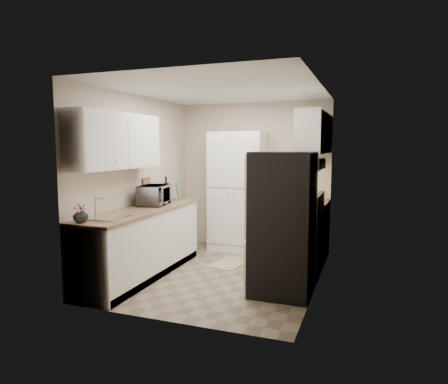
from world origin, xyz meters
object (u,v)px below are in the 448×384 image
Objects in this scene: pantry_cabinet at (237,192)px; toaster_oven at (306,194)px; electric_range at (297,240)px; wine_bottle at (166,189)px; refrigerator at (283,224)px; microwave at (154,195)px.

pantry_cabinet is 5.40× the size of toaster_oven.
wine_bottle is at bearing 177.19° from electric_range.
pantry_cabinet is 2.07m from refrigerator.
electric_range is 0.88m from refrigerator.
toaster_oven is at bearing 89.09° from refrigerator.
refrigerator is (-0.03, -0.80, 0.37)m from electric_range.
toaster_oven is (-0.01, 0.77, 0.55)m from electric_range.
microwave is (-0.82, -1.34, 0.06)m from pantry_cabinet.
wine_bottle is at bearing -167.34° from toaster_oven.
microwave is at bearing -121.42° from pantry_cabinet.
electric_range is 0.94m from toaster_oven.
toaster_oven is (1.16, -0.16, 0.03)m from pantry_cabinet.
pantry_cabinet is 1.18m from toaster_oven.
electric_range is 3.31× the size of wine_bottle.
toaster_oven is (0.02, 1.57, 0.18)m from refrigerator.
toaster_oven reaches higher than electric_range.
microwave is 1.51× the size of wine_bottle.
microwave is 0.53m from wine_bottle.
pantry_cabinet reaches higher than wine_bottle.
pantry_cabinet reaches higher than microwave.
wine_bottle is at bearing 156.21° from refrigerator.
microwave reaches higher than electric_range.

